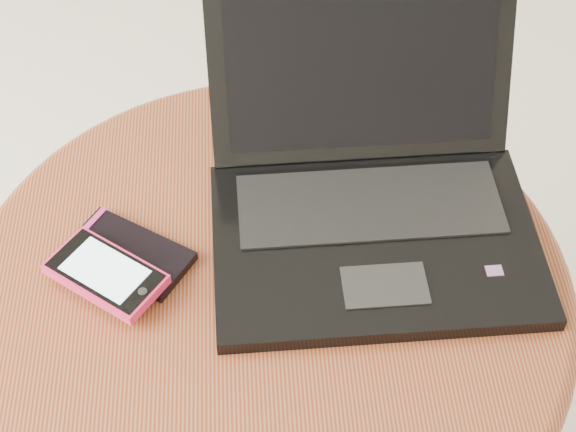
{
  "coord_description": "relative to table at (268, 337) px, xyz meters",
  "views": [
    {
      "loc": [
        0.04,
        -0.42,
        1.23
      ],
      "look_at": [
        0.08,
        0.15,
        0.56
      ],
      "focal_mm": 55.27,
      "sensor_mm": 36.0,
      "label": 1
    }
  ],
  "objects": [
    {
      "name": "phone_black",
      "position": [
        -0.14,
        0.04,
        0.11
      ],
      "size": [
        0.14,
        0.12,
        0.01
      ],
      "color": "black",
      "rests_on": "table"
    },
    {
      "name": "phone_pink",
      "position": [
        -0.16,
        0.0,
        0.13
      ],
      "size": [
        0.13,
        0.12,
        0.01
      ],
      "color": "#D3224F",
      "rests_on": "phone_black"
    },
    {
      "name": "table",
      "position": [
        0.0,
        0.0,
        0.0
      ],
      "size": [
        0.63,
        0.63,
        0.5
      ],
      "color": "#502A16",
      "rests_on": "ground"
    },
    {
      "name": "laptop",
      "position": [
        0.11,
        0.08,
        0.15
      ],
      "size": [
        0.34,
        0.33,
        0.21
      ],
      "color": "black",
      "rests_on": "table"
    }
  ]
}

